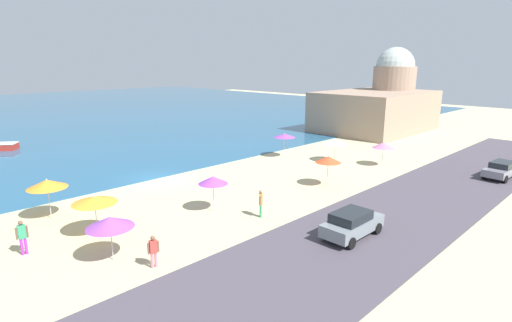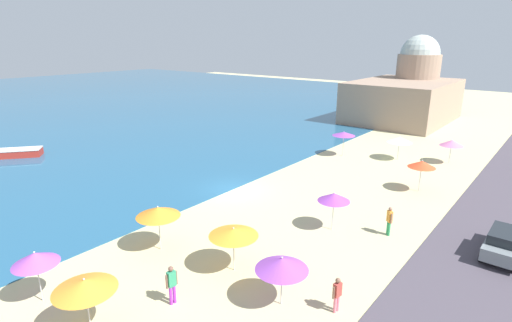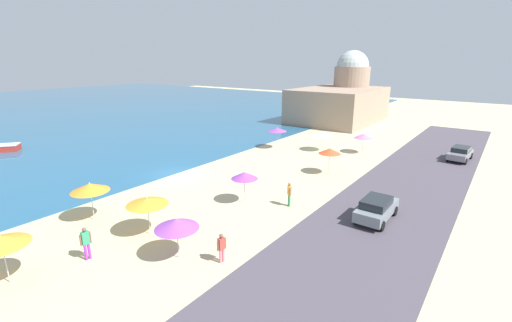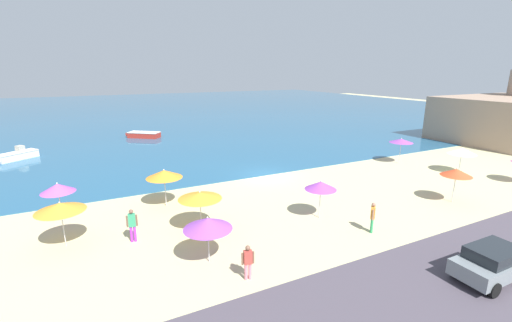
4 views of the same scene
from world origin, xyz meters
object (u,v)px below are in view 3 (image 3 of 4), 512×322
parked_car_2 (460,153)px  harbor_fortress (343,98)px  beach_umbrella_9 (277,130)px  bather_0 (289,193)px  beach_umbrella_7 (0,241)px  parked_car_0 (376,208)px  beach_umbrella_0 (177,223)px  beach_umbrella_3 (147,202)px  beach_umbrella_2 (330,151)px  bather_1 (86,242)px  beach_umbrella_8 (244,175)px  beach_umbrella_1 (90,187)px  beach_umbrella_5 (322,134)px  bather_2 (222,246)px  beach_umbrella_4 (364,136)px

parked_car_2 → harbor_fortress: size_ratio=0.24×
beach_umbrella_9 → bather_0: beach_umbrella_9 is taller
beach_umbrella_7 → parked_car_0: size_ratio=0.62×
beach_umbrella_0 → parked_car_0: size_ratio=0.58×
beach_umbrella_7 → harbor_fortress: (51.84, 5.67, 1.57)m
beach_umbrella_3 → parked_car_2: size_ratio=0.60×
beach_umbrella_2 → beach_umbrella_7: 24.22m
beach_umbrella_2 → bather_1: beach_umbrella_2 is taller
beach_umbrella_3 → beach_umbrella_8: (7.04, -1.67, 0.01)m
bather_1 → beach_umbrella_9: bearing=10.8°
beach_umbrella_1 → beach_umbrella_9: beach_umbrella_1 is taller
beach_umbrella_0 → parked_car_2: 31.01m
beach_umbrella_2 → beach_umbrella_8: (-9.79, 2.05, -0.04)m
beach_umbrella_1 → beach_umbrella_9: bearing=1.7°
beach_umbrella_5 → parked_car_2: 14.19m
beach_umbrella_0 → bather_1: 4.81m
beach_umbrella_7 → bather_2: beach_umbrella_7 is taller
beach_umbrella_3 → bather_2: bearing=-86.6°
beach_umbrella_3 → harbor_fortress: (44.99, 7.07, 1.66)m
beach_umbrella_2 → beach_umbrella_3: (-16.83, 3.72, -0.05)m
harbor_fortress → beach_umbrella_1: bearing=-176.8°
beach_umbrella_4 → parked_car_2: bearing=-71.6°
beach_umbrella_7 → beach_umbrella_8: beach_umbrella_7 is taller
beach_umbrella_5 → parked_car_0: 17.84m
beach_umbrella_7 → beach_umbrella_8: bearing=-12.5°
bather_0 → bather_1: 13.05m
beach_umbrella_1 → harbor_fortress: bearing=3.2°
beach_umbrella_4 → beach_umbrella_5: (-1.78, 4.15, 0.00)m
beach_umbrella_9 → parked_car_2: bearing=-68.9°
beach_umbrella_8 → bather_0: bearing=-63.9°
bather_0 → bather_1: size_ratio=0.97×
beach_umbrella_4 → harbor_fortress: harbor_fortress is taller
bather_1 → harbor_fortress: harbor_fortress is taller
bather_1 → parked_car_0: bearing=-38.2°
beach_umbrella_9 → bather_2: 24.09m
parked_car_0 → harbor_fortress: bearing=26.3°
beach_umbrella_2 → beach_umbrella_4: (8.94, 0.07, -0.18)m
beach_umbrella_8 → bather_0: (1.43, -2.91, -1.11)m
bather_2 → parked_car_0: bather_2 is taller
beach_umbrella_0 → beach_umbrella_2: size_ratio=0.94×
beach_umbrella_4 → beach_umbrella_9: beach_umbrella_9 is taller
harbor_fortress → beach_umbrella_2: bearing=-159.0°
bather_0 → beach_umbrella_3: bearing=151.6°
beach_umbrella_3 → beach_umbrella_8: size_ratio=1.01×
beach_umbrella_3 → parked_car_2: (28.81, -12.79, -1.29)m
beach_umbrella_0 → beach_umbrella_3: (0.71, 3.37, 0.11)m
parked_car_0 → harbor_fortress: (35.16, 17.35, 2.90)m
beach_umbrella_5 → beach_umbrella_9: size_ratio=0.95×
beach_umbrella_2 → harbor_fortress: bearing=21.0°
beach_umbrella_9 → beach_umbrella_4: bearing=-66.2°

